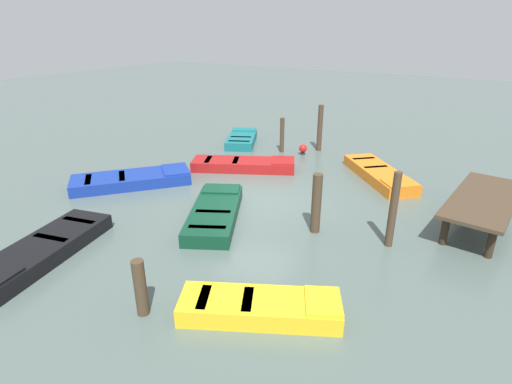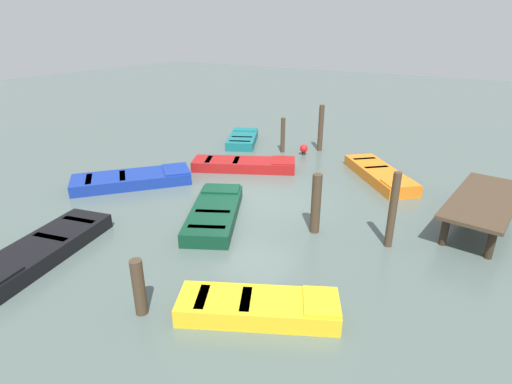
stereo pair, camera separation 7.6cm
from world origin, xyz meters
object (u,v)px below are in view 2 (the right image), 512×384
(rowboat_dark_green, at_px, (215,212))
(mooring_piling_near_right, at_px, (283,135))
(rowboat_teal, at_px, (243,139))
(mooring_piling_near_left, at_px, (139,287))
(dock_segment, at_px, (484,202))
(mooring_piling_far_left, at_px, (393,210))
(rowboat_blue, at_px, (133,179))
(rowboat_black, at_px, (42,249))
(rowboat_red, at_px, (245,164))
(mooring_piling_mid_right, at_px, (321,128))
(rowboat_yellow, at_px, (259,307))
(rowboat_orange, at_px, (380,174))
(mooring_piling_far_right, at_px, (316,204))
(marker_buoy, at_px, (304,149))

(rowboat_dark_green, height_order, mooring_piling_near_right, mooring_piling_near_right)
(rowboat_teal, xyz_separation_m, mooring_piling_near_left, (11.67, 5.36, 0.41))
(mooring_piling_near_left, bearing_deg, mooring_piling_near_right, -165.41)
(dock_segment, relative_size, mooring_piling_far_left, 2.06)
(rowboat_blue, relative_size, rowboat_dark_green, 1.09)
(rowboat_teal, relative_size, mooring_piling_near_right, 1.96)
(rowboat_black, bearing_deg, dock_segment, 115.98)
(rowboat_red, height_order, mooring_piling_far_left, mooring_piling_far_left)
(mooring_piling_mid_right, bearing_deg, rowboat_yellow, 18.07)
(rowboat_orange, distance_m, rowboat_dark_green, 6.83)
(rowboat_yellow, height_order, rowboat_black, same)
(dock_segment, relative_size, rowboat_dark_green, 1.13)
(mooring_piling_near_right, xyz_separation_m, mooring_piling_far_right, (6.34, 4.51, 0.08))
(mooring_piling_near_left, bearing_deg, rowboat_yellow, 120.06)
(rowboat_blue, height_order, mooring_piling_near_left, mooring_piling_near_left)
(dock_segment, height_order, mooring_piling_near_right, mooring_piling_near_right)
(rowboat_yellow, relative_size, marker_buoy, 6.97)
(mooring_piling_far_right, xyz_separation_m, marker_buoy, (-6.46, -3.48, -0.59))
(rowboat_blue, bearing_deg, rowboat_dark_green, -58.68)
(rowboat_teal, bearing_deg, mooring_piling_mid_right, -102.88)
(rowboat_black, bearing_deg, marker_buoy, 157.19)
(rowboat_blue, xyz_separation_m, rowboat_yellow, (3.69, 7.76, 0.00))
(rowboat_black, xyz_separation_m, mooring_piling_far_left, (-5.23, 7.30, 0.83))
(rowboat_teal, height_order, mooring_piling_near_left, mooring_piling_near_left)
(mooring_piling_near_right, height_order, mooring_piling_far_right, mooring_piling_far_right)
(dock_segment, height_order, mooring_piling_far_right, mooring_piling_far_right)
(rowboat_yellow, bearing_deg, dock_segment, 35.68)
(rowboat_orange, relative_size, mooring_piling_near_right, 2.33)
(rowboat_black, height_order, mooring_piling_far_left, mooring_piling_far_left)
(mooring_piling_mid_right, bearing_deg, rowboat_dark_green, 1.68)
(rowboat_yellow, xyz_separation_m, mooring_piling_mid_right, (-11.38, -3.71, 0.85))
(rowboat_orange, distance_m, mooring_piling_near_right, 5.04)
(rowboat_teal, height_order, rowboat_red, same)
(rowboat_dark_green, relative_size, mooring_piling_near_right, 2.39)
(dock_segment, distance_m, marker_buoy, 8.31)
(mooring_piling_far_right, bearing_deg, rowboat_blue, -88.30)
(rowboat_orange, distance_m, rowboat_yellow, 9.05)
(rowboat_dark_green, bearing_deg, rowboat_orange, -56.60)
(rowboat_red, xyz_separation_m, mooring_piling_mid_right, (-4.10, 1.48, 0.85))
(dock_segment, height_order, rowboat_red, dock_segment)
(mooring_piling_near_left, xyz_separation_m, mooring_piling_mid_right, (-12.59, -1.63, 0.44))
(mooring_piling_far_right, bearing_deg, rowboat_teal, -133.61)
(rowboat_black, xyz_separation_m, mooring_piling_far_right, (-4.92, 5.30, 0.66))
(rowboat_yellow, distance_m, mooring_piling_mid_right, 12.00)
(rowboat_blue, bearing_deg, dock_segment, -35.06)
(mooring_piling_mid_right, distance_m, marker_buoy, 1.32)
(mooring_piling_far_right, bearing_deg, rowboat_red, -126.05)
(rowboat_red, height_order, mooring_piling_mid_right, mooring_piling_mid_right)
(rowboat_orange, relative_size, rowboat_teal, 1.19)
(rowboat_yellow, bearing_deg, rowboat_black, 162.39)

